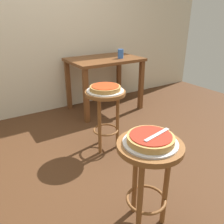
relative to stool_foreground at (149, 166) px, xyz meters
name	(u,v)px	position (x,y,z in m)	size (l,w,h in m)	color
ground_plane	(98,164)	(0.05, 0.77, -0.49)	(6.00, 6.00, 0.00)	#4C2D19
back_wall	(31,1)	(0.05, 2.42, 1.01)	(6.00, 0.10, 3.00)	beige
stool_foreground	(149,166)	(0.00, 0.00, 0.00)	(0.41, 0.41, 0.65)	brown
serving_plate_foreground	(150,143)	(0.00, 0.00, 0.17)	(0.33, 0.33, 0.01)	silver
pizza_foreground	(151,139)	(0.00, 0.00, 0.20)	(0.29, 0.29, 0.05)	tan
stool_middle	(105,106)	(0.29, 1.00, 0.00)	(0.41, 0.41, 0.65)	brown
serving_plate_middle	(105,91)	(0.29, 1.00, 0.17)	(0.37, 0.37, 0.01)	silver
pizza_middle	(105,88)	(0.29, 1.00, 0.20)	(0.31, 0.31, 0.05)	#B78442
dining_table	(104,67)	(0.86, 1.97, 0.16)	(1.02, 0.69, 0.77)	brown
cup_near_edge	(121,54)	(1.05, 1.84, 0.35)	(0.08, 0.08, 0.13)	#3360B2
pizza_server_knife	(157,135)	(0.03, -0.02, 0.22)	(0.22, 0.02, 0.01)	silver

